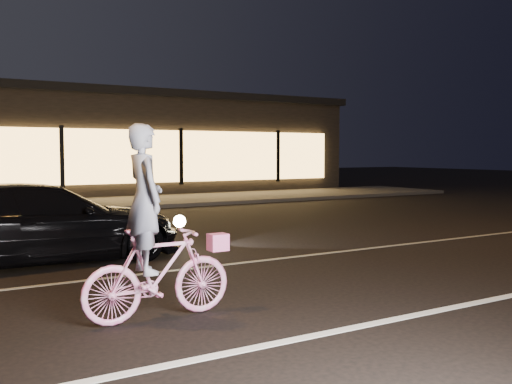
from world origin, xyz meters
TOP-DOWN VIEW (x-y plane):
  - ground at (0.00, 0.00)m, footprint 90.00×90.00m
  - lane_stripe_near at (0.00, -1.50)m, footprint 60.00×0.12m
  - lane_stripe_far at (0.00, 2.00)m, footprint 60.00×0.10m
  - sidewalk at (0.00, 13.00)m, footprint 30.00×4.00m
  - storefront at (0.00, 18.97)m, footprint 25.40×8.42m
  - cyclist at (-2.25, -0.22)m, footprint 1.63×0.56m
  - sedan at (-2.67, 3.58)m, footprint 4.50×2.07m

SIDE VIEW (x-z plane):
  - ground at x=0.00m, z-range 0.00..0.00m
  - lane_stripe_near at x=0.00m, z-range 0.00..0.01m
  - lane_stripe_far at x=0.00m, z-range 0.00..0.01m
  - sidewalk at x=0.00m, z-range 0.00..0.12m
  - sedan at x=-2.67m, z-range 0.00..1.28m
  - cyclist at x=-2.25m, z-range -0.30..1.75m
  - storefront at x=0.00m, z-range 0.05..4.25m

